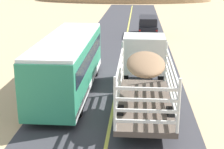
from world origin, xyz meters
name	(u,v)px	position (x,y,z in m)	size (l,w,h in m)	color
livestock_truck	(144,63)	(1.56, 12.66, 1.79)	(2.53, 9.70, 3.02)	silver
bus	(69,63)	(-2.67, 12.53, 1.75)	(2.54, 10.00, 3.21)	#2D8C66
car_far	(148,25)	(2.18, 30.19, 1.09)	(1.90, 4.62, 1.93)	black
distant_hill	(123,0)	(-2.24, 69.36, 0.00)	(37.37, 16.09, 10.38)	#957553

